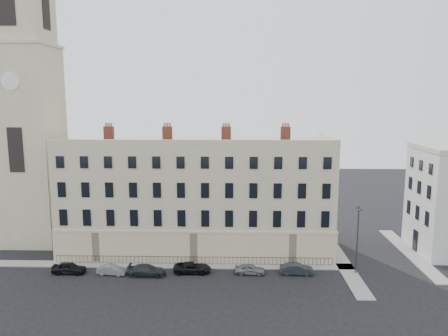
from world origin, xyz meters
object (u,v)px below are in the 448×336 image
Objects in this scene: car_c at (147,270)px; car_e at (250,269)px; streetlamp at (357,237)px; car_d at (192,268)px; car_a at (69,268)px; car_f at (297,269)px; car_b at (112,270)px.

car_c is 12.25m from car_e.
car_e is at bearing 164.98° from streetlamp.
car_c is 1.00× the size of car_d.
car_a is 9.52m from car_c.
car_d is (14.80, 0.60, -0.06)m from car_a.
car_c is at bearing 94.70° from car_f.
car_f is (17.82, 0.83, 0.01)m from car_c.
car_a is 34.66m from streetlamp.
car_c is 1.24× the size of car_e.
car_d is at bearing -78.95° from car_b.
car_e is at bearing -87.59° from car_a.
streetlamp is at bearing -81.96° from car_b.
car_a is 0.48× the size of streetlamp.
car_f reaches higher than car_d.
car_c is (9.51, -0.39, -0.03)m from car_a.
car_e is at bearing -81.73° from car_b.
car_c is 17.84m from car_f.
car_c is at bearing 97.79° from car_e.
car_a is 21.75m from car_e.
car_c reaches higher than car_d.
car_e is at bearing -84.58° from car_c.
car_e is 0.91× the size of car_f.
car_f is (12.53, -0.17, 0.03)m from car_d.
streetlamp reaches higher than car_a.
streetlamp is (34.42, 0.69, 3.96)m from car_a.
car_e is at bearing -92.51° from car_d.
car_a reaches higher than car_b.
streetlamp reaches higher than car_f.
car_b is at bearing -90.65° from car_a.
car_f is 0.48× the size of streetlamp.
car_f is (5.59, 0.06, 0.04)m from car_e.
streetlamp reaches higher than car_d.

